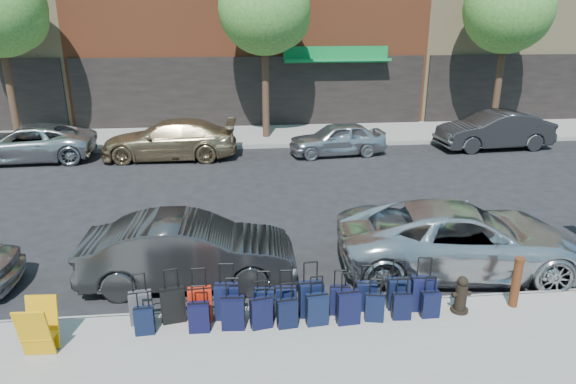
{
  "coord_description": "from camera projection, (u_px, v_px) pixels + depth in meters",
  "views": [
    {
      "loc": [
        -0.8,
        -12.81,
        5.34
      ],
      "look_at": [
        0.35,
        -1.5,
        1.36
      ],
      "focal_mm": 32.0,
      "sensor_mm": 36.0,
      "label": 1
    }
  ],
  "objects": [
    {
      "name": "ground",
      "position": [
        269.0,
        222.0,
        13.87
      ],
      "size": [
        120.0,
        120.0,
        0.0
      ],
      "primitive_type": "plane",
      "color": "black",
      "rests_on": "ground"
    },
    {
      "name": "sidewalk_near",
      "position": [
        298.0,
        382.0,
        7.74
      ],
      "size": [
        60.0,
        4.0,
        0.15
      ],
      "primitive_type": "cube",
      "color": "gray",
      "rests_on": "ground"
    },
    {
      "name": "sidewalk_far",
      "position": [
        255.0,
        136.0,
        23.23
      ],
      "size": [
        60.0,
        4.0,
        0.15
      ],
      "primitive_type": "cube",
      "color": "gray",
      "rests_on": "ground"
    },
    {
      "name": "curb_near",
      "position": [
        285.0,
        309.0,
        9.64
      ],
      "size": [
        60.0,
        0.08,
        0.15
      ],
      "primitive_type": "cube",
      "color": "gray",
      "rests_on": "ground"
    },
    {
      "name": "curb_far",
      "position": [
        257.0,
        147.0,
        21.34
      ],
      "size": [
        60.0,
        0.08,
        0.15
      ],
      "primitive_type": "cube",
      "color": "gray",
      "rests_on": "ground"
    },
    {
      "name": "tree_left",
      "position": [
        0.0,
        11.0,
        20.06
      ],
      "size": [
        3.8,
        3.8,
        7.27
      ],
      "color": "black",
      "rests_on": "sidewalk_far"
    },
    {
      "name": "tree_center",
      "position": [
        268.0,
        11.0,
        21.06
      ],
      "size": [
        3.8,
        3.8,
        7.27
      ],
      "color": "black",
      "rests_on": "sidewalk_far"
    },
    {
      "name": "tree_right",
      "position": [
        511.0,
        11.0,
        22.07
      ],
      "size": [
        3.8,
        3.8,
        7.27
      ],
      "color": "black",
      "rests_on": "sidewalk_far"
    },
    {
      "name": "suitcase_front_0",
      "position": [
        141.0,
        307.0,
        9.01
      ],
      "size": [
        0.42,
        0.27,
        0.94
      ],
      "rotation": [
        0.0,
        0.0,
        0.16
      ],
      "color": "#38383D",
      "rests_on": "sidewalk_near"
    },
    {
      "name": "suitcase_front_1",
      "position": [
        173.0,
        305.0,
        9.05
      ],
      "size": [
        0.45,
        0.3,
        1.0
      ],
      "rotation": [
        0.0,
        0.0,
        0.19
      ],
      "color": "black",
      "rests_on": "sidewalk_near"
    },
    {
      "name": "suitcase_front_2",
      "position": [
        200.0,
        304.0,
        9.07
      ],
      "size": [
        0.43,
        0.26,
        1.0
      ],
      "rotation": [
        0.0,
        0.0,
        0.07
      ],
      "color": "#A81B0A",
      "rests_on": "sidewalk_near"
    },
    {
      "name": "suitcase_front_3",
      "position": [
        227.0,
        301.0,
        9.13
      ],
      "size": [
        0.46,
        0.28,
        1.05
      ],
      "rotation": [
        0.0,
        0.0,
        -0.08
      ],
      "color": "black",
      "rests_on": "sidewalk_near"
    },
    {
      "name": "suitcase_front_4",
      "position": [
        264.0,
        304.0,
        9.14
      ],
      "size": [
        0.4,
        0.25,
        0.91
      ],
      "rotation": [
        0.0,
        0.0,
        -0.1
      ],
      "color": "black",
      "rests_on": "sidewalk_near"
    },
    {
      "name": "suitcase_front_5",
      "position": [
        286.0,
        301.0,
        9.23
      ],
      "size": [
        0.38,
        0.23,
        0.88
      ],
      "rotation": [
        0.0,
        0.0,
        -0.07
      ],
      "color": "black",
      "rests_on": "sidewalk_near"
    },
    {
      "name": "suitcase_front_6",
      "position": [
        311.0,
        299.0,
        9.22
      ],
      "size": [
        0.45,
        0.28,
        1.04
      ],
      "rotation": [
        0.0,
        0.0,
        0.09
      ],
      "color": "black",
      "rests_on": "sidewalk_near"
    },
    {
      "name": "suitcase_front_7",
      "position": [
        340.0,
        300.0,
        9.28
      ],
      "size": [
        0.38,
        0.24,
        0.86
      ],
      "rotation": [
        0.0,
        0.0,
        -0.14
      ],
      "color": "black",
      "rests_on": "sidewalk_near"
    },
    {
      "name": "suitcase_front_8",
      "position": [
        366.0,
        296.0,
        9.4
      ],
      "size": [
        0.38,
        0.24,
        0.88
      ],
      "rotation": [
        0.0,
        0.0,
        -0.11
      ],
      "color": "black",
      "rests_on": "sidewalk_near"
    },
    {
      "name": "suitcase_front_9",
      "position": [
        398.0,
        294.0,
        9.45
      ],
      "size": [
        0.4,
        0.23,
        0.95
      ],
      "rotation": [
        0.0,
        0.0,
        -0.03
      ],
      "color": "black",
      "rests_on": "sidewalk_near"
    },
    {
      "name": "suitcase_front_10",
      "position": [
        423.0,
        294.0,
        9.4
      ],
      "size": [
        0.45,
        0.29,
        1.03
      ],
      "rotation": [
        0.0,
        0.0,
        -0.12
      ],
      "color": "black",
      "rests_on": "sidewalk_near"
    },
    {
      "name": "suitcase_back_0",
      "position": [
        144.0,
        321.0,
        8.71
      ],
      "size": [
        0.34,
        0.21,
        0.78
      ],
      "rotation": [
        0.0,
        0.0,
        0.07
      ],
      "color": "black",
      "rests_on": "sidewalk_near"
    },
    {
      "name": "suitcase_back_2",
      "position": [
        199.0,
        317.0,
        8.78
      ],
      "size": [
        0.36,
        0.21,
        0.85
      ],
      "rotation": [
        0.0,
        0.0,
        -0.02
      ],
      "color": "black",
      "rests_on": "sidewalk_near"
    },
    {
      "name": "suitcase_back_3",
      "position": [
        233.0,
        313.0,
        8.85
      ],
      "size": [
        0.41,
        0.26,
        0.94
      ],
      "rotation": [
        0.0,
        0.0,
        -0.07
      ],
      "color": "black",
      "rests_on": "sidewalk_near"
    },
    {
      "name": "suitcase_back_4",
      "position": [
        261.0,
        313.0,
        8.88
      ],
      "size": [
        0.4,
        0.28,
        0.87
      ],
      "rotation": [
        0.0,
        0.0,
        0.21
      ],
      "color": "black",
      "rests_on": "sidewalk_near"
    },
    {
      "name": "suitcase_back_5",
      "position": [
        287.0,
        313.0,
        8.9
      ],
      "size": [
        0.37,
        0.24,
        0.83
      ],
      "rotation": [
        0.0,
        0.0,
        0.13
      ],
      "color": "black",
      "rests_on": "sidewalk_near"
    },
    {
      "name": "suitcase_back_6",
      "position": [
        317.0,
        309.0,
        8.98
      ],
      "size": [
        0.4,
        0.26,
        0.9
      ],
      "rotation": [
        0.0,
        0.0,
        0.1
      ],
      "color": "black",
      "rests_on": "sidewalk_near"
    },
    {
      "name": "suitcase_back_7",
      "position": [
        348.0,
        307.0,
        9.01
      ],
      "size": [
        0.42,
        0.26,
        0.96
      ],
      "rotation": [
        0.0,
        0.0,
        0.08
      ],
      "color": "black",
      "rests_on": "sidewalk_near"
    },
    {
      "name": "suitcase_back_8",
      "position": [
        375.0,
        307.0,
        9.09
      ],
      "size": [
        0.37,
        0.26,
        0.8
      ],
      "rotation": [
        0.0,
        0.0,
        -0.21
      ],
      "color": "black",
      "rests_on": "sidewalk_near"
    },
    {
      "name": "suitcase_back_9",
      "position": [
        402.0,
        306.0,
        9.15
      ],
      "size": [
        0.34,
        0.21,
        0.79
      ],
      "rotation": [
        0.0,
        0.0,
        -0.06
      ],
      "color": "black",
      "rests_on": "sidewalk_near"
    },
    {
      "name": "suitcase_back_10",
      "position": [
        430.0,
        304.0,
        9.21
      ],
      "size": [
        0.33,
        0.19,
        0.78
      ],
      "rotation": [
        0.0,
        0.0,
        0.02
      ],
      "color": "black",
      "rests_on": "sidewalk_near"
    },
    {
      "name": "fire_hydrant",
      "position": [
        461.0,
        295.0,
        9.33
      ],
      "size": [
        0.36,
        0.32,
        0.71
      ],
      "rotation": [
        0.0,
        0.0,
        0.09
      ],
      "color": "black",
      "rests_on": "sidewalk_near"
    },
    {
      "name": "bollard",
      "position": [
        516.0,
        282.0,
        9.45
      ],
      "size": [
        0.18,
        0.18,
        0.98
      ],
      "color": "#38190C",
      "rests_on": "sidewalk_near"
    },
    {
      "name": "display_rack",
      "position": [
        39.0,
        328.0,
        8.16
      ],
      "size": [
        0.52,
        0.57,
        0.89
      ],
      "rotation": [
        0.0,
        0.0,
        -0.05
      ],
      "color": "#CF8E0B",
      "rests_on": "sidewalk_near"
    },
    {
      "name": "car_near_1",
      "position": [
        189.0,
        251.0,
        10.52
      ],
      "size": [
        4.37,
        1.58,
        1.43
      ],
      "primitive_type": "imported",
      "rotation": [
        0.0,
        0.0,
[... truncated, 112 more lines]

